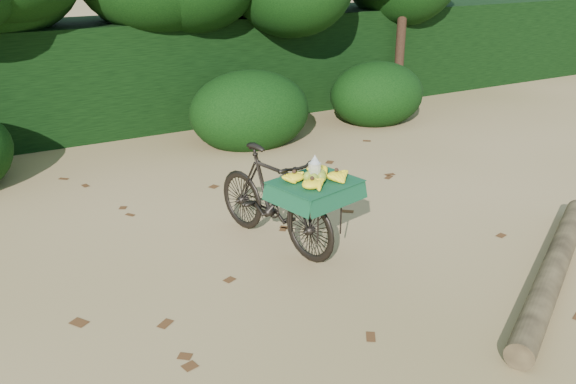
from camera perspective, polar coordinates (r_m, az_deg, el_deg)
ground at (r=5.79m, az=1.59°, el=-8.62°), size 80.00×80.00×0.00m
vendor_bicycle at (r=6.30m, az=-1.22°, el=-0.49°), size 1.03×1.88×1.06m
fallen_log at (r=6.37m, az=23.68°, el=-6.44°), size 2.89×1.81×0.23m
hedge_backdrop at (r=11.08m, az=-15.39°, el=10.60°), size 26.00×1.80×1.80m
tree_row at (r=10.01m, az=-18.57°, el=15.50°), size 14.50×2.00×4.00m
bush_clumps at (r=9.45m, az=-9.10°, el=6.40°), size 8.80×1.70×0.90m
leaf_litter at (r=6.29m, az=-1.43°, el=-5.94°), size 7.00×7.30×0.01m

